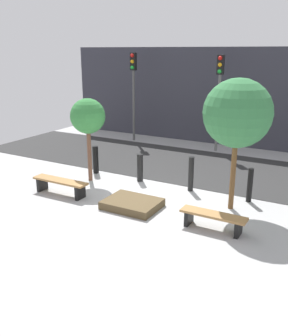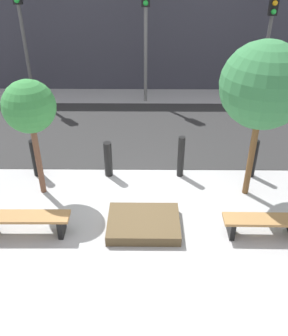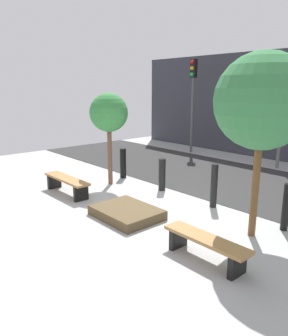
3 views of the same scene
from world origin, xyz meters
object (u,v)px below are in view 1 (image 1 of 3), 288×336
Objects in this scene: bench_right at (213,218)px; traffic_light_west at (133,81)px; bollard_center at (191,174)px; bollard_left at (140,168)px; tree_behind_right_bench at (238,114)px; tree_behind_left_bench at (88,117)px; bollard_far_left at (96,160)px; bollard_right at (250,185)px; bench_left at (60,184)px; traffic_light_mid_west at (219,86)px; planter_bed at (132,204)px.

traffic_light_west is at bearing 132.54° from bench_right.
bollard_left is at bearing 180.00° from bollard_center.
tree_behind_left_bench is at bearing 180.00° from tree_behind_right_bench.
bollard_far_left is at bearing 157.07° from bench_right.
tree_behind_left_bench is 0.77× the size of tree_behind_right_bench.
bollard_right is (1.81, 0.00, -0.05)m from bollard_center.
tree_behind_left_bench is 2.95× the size of bollard_left.
bollard_center reaches higher than bench_right.
tree_behind_right_bench reaches higher than bench_right.
traffic_light_west reaches higher than bench_right.
bollard_left is (1.50, 0.73, -1.68)m from tree_behind_left_bench.
bench_right is (4.80, 0.00, -0.03)m from bench_left.
bench_right is 0.46× the size of tree_behind_right_bench.
traffic_light_west is (-6.84, 5.03, 2.29)m from bollard_right.
bench_left is 7.84m from traffic_light_west.
bollard_center is at bearing 124.56° from bench_right.
traffic_light_mid_west is at bearing 71.16° from bench_left.
bench_left is 4.80m from bench_right.
tree_behind_right_bench reaches higher than bollard_center.
bollard_far_left is 0.24× the size of traffic_light_west.
traffic_light_west is at bearing 135.03° from bollard_center.
tree_behind_right_bench is at bearing -0.00° from tree_behind_left_bench.
tree_behind_right_bench reaches higher than bench_left.
tree_behind_left_bench is (-4.80, 1.48, 1.84)m from bench_right.
tree_behind_right_bench reaches higher than bollard_far_left.
bench_left is at bearing -156.57° from bollard_right.
bollard_left is at bearing 146.67° from bench_right.
bollard_center is 5.56m from traffic_light_mid_west.
bollard_far_left is 1.05× the size of bollard_left.
bollard_right reaches higher than bollard_left.
traffic_light_mid_west reaches higher than bollard_far_left.
traffic_light_mid_west is at bearing 108.84° from bench_right.
tree_behind_left_bench is 2.74× the size of bollard_right.
bollard_center reaches higher than bench_left.
bollard_center is 1.09× the size of bollard_right.
bollard_center is 0.27× the size of traffic_light_mid_west.
tree_behind_left_bench is 4.83m from tree_behind_right_bench.
bollard_left is at bearing -57.31° from traffic_light_west.
tree_behind_left_bench is 0.68× the size of traffic_light_mid_west.
planter_bed is 0.42× the size of tree_behind_right_bench.
bench_right is at bearing -90.00° from tree_behind_right_bench.
planter_bed is 3.71m from tree_behind_right_bench.
tree_behind_right_bench is at bearing 16.64° from bench_left.
traffic_light_mid_west reaches higher than bollard_right.
tree_behind_right_bench is at bearing -26.11° from bollard_center.
bollard_right is at bearing 0.00° from bollard_center.
tree_behind_right_bench is 6.24m from traffic_light_mid_west.
bollard_center reaches higher than bollard_far_left.
tree_behind_left_bench is 2.51× the size of bollard_center.
bollard_center is at bearing -44.97° from traffic_light_west.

